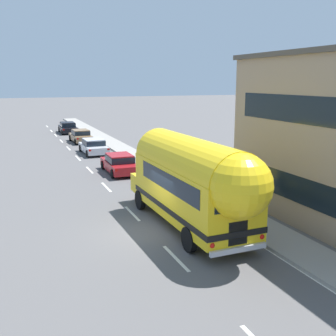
{
  "coord_description": "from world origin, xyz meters",
  "views": [
    {
      "loc": [
        -5.53,
        -15.94,
        6.52
      ],
      "look_at": [
        1.74,
        2.15,
        2.29
      ],
      "focal_mm": 43.2,
      "sensor_mm": 36.0,
      "label": 1
    }
  ],
  "objects": [
    {
      "name": "car_fourth",
      "position": [
        1.73,
        36.23,
        0.75
      ],
      "size": [
        2.0,
        4.84,
        1.37
      ],
      "color": "black",
      "rests_on": "ground"
    },
    {
      "name": "painted_bus",
      "position": [
        1.85,
        -0.64,
        2.31
      ],
      "size": [
        2.73,
        10.33,
        4.12
      ],
      "color": "yellow",
      "rests_on": "ground"
    },
    {
      "name": "car_lead",
      "position": [
        1.84,
        11.74,
        0.74
      ],
      "size": [
        1.98,
        4.56,
        1.37
      ],
      "color": "#A5191E",
      "rests_on": "ground"
    },
    {
      "name": "car_second",
      "position": [
        1.7,
        20.18,
        0.74
      ],
      "size": [
        2.03,
        4.58,
        1.37
      ],
      "color": "silver",
      "rests_on": "ground"
    },
    {
      "name": "ground_plane",
      "position": [
        0.0,
        0.0,
        0.0
      ],
      "size": [
        300.0,
        300.0,
        0.0
      ],
      "primitive_type": "plane",
      "color": "#565454"
    },
    {
      "name": "sidewalk_slab",
      "position": [
        4.7,
        10.0,
        0.07
      ],
      "size": [
        2.06,
        90.0,
        0.15
      ],
      "primitive_type": "cube",
      "color": "gray",
      "rests_on": "ground"
    },
    {
      "name": "lane_markings",
      "position": [
        2.58,
        13.11,
        0.0
      ],
      "size": [
        3.8,
        80.0,
        0.01
      ],
      "color": "silver",
      "rests_on": "ground"
    },
    {
      "name": "car_third",
      "position": [
        1.85,
        27.63,
        0.73
      ],
      "size": [
        1.99,
        4.52,
        1.37
      ],
      "color": "olive",
      "rests_on": "ground"
    }
  ]
}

